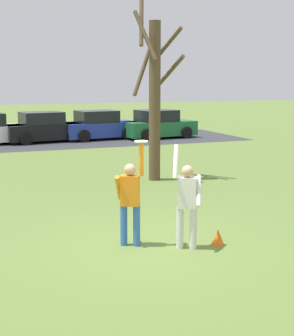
{
  "coord_description": "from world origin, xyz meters",
  "views": [
    {
      "loc": [
        -3.43,
        -8.84,
        3.25
      ],
      "look_at": [
        0.23,
        0.5,
        1.48
      ],
      "focal_mm": 53.56,
      "sensor_mm": 36.0,
      "label": 1
    }
  ],
  "objects_px": {
    "person_catcher": "(130,197)",
    "frisbee_disc": "(141,141)",
    "parked_car_blue": "(99,126)",
    "person_defender": "(187,200)",
    "field_cone_orange": "(218,237)",
    "parked_car_black": "(44,128)",
    "parked_car_green": "(158,125)",
    "bare_tree_tall": "(154,93)"
  },
  "relations": [
    {
      "from": "person_catcher",
      "to": "frisbee_disc",
      "type": "relative_size",
      "value": 7.92
    },
    {
      "from": "frisbee_disc",
      "to": "parked_car_green",
      "type": "height_order",
      "value": "frisbee_disc"
    },
    {
      "from": "person_catcher",
      "to": "person_defender",
      "type": "relative_size",
      "value": 1.02
    },
    {
      "from": "bare_tree_tall",
      "to": "person_defender",
      "type": "bearing_deg",
      "value": -106.9
    },
    {
      "from": "parked_car_green",
      "to": "bare_tree_tall",
      "type": "distance_m",
      "value": 12.21
    },
    {
      "from": "frisbee_disc",
      "to": "parked_car_blue",
      "type": "xyz_separation_m",
      "value": [
        4.22,
        17.83,
        -1.37
      ]
    },
    {
      "from": "person_catcher",
      "to": "frisbee_disc",
      "type": "height_order",
      "value": "frisbee_disc"
    },
    {
      "from": "parked_car_black",
      "to": "bare_tree_tall",
      "type": "xyz_separation_m",
      "value": [
        1.58,
        -11.6,
        2.12
      ]
    },
    {
      "from": "person_catcher",
      "to": "parked_car_green",
      "type": "relative_size",
      "value": 0.48
    },
    {
      "from": "field_cone_orange",
      "to": "person_catcher",
      "type": "bearing_deg",
      "value": 159.8
    },
    {
      "from": "person_defender",
      "to": "frisbee_disc",
      "type": "bearing_deg",
      "value": 0.0
    },
    {
      "from": "bare_tree_tall",
      "to": "frisbee_disc",
      "type": "bearing_deg",
      "value": -114.32
    },
    {
      "from": "parked_car_green",
      "to": "bare_tree_tall",
      "type": "xyz_separation_m",
      "value": [
        -4.75,
        -11.05,
        2.12
      ]
    },
    {
      "from": "person_catcher",
      "to": "field_cone_orange",
      "type": "xyz_separation_m",
      "value": [
        1.64,
        -0.6,
        -0.82
      ]
    },
    {
      "from": "parked_car_blue",
      "to": "field_cone_orange",
      "type": "distance_m",
      "value": 18.54
    },
    {
      "from": "parked_car_blue",
      "to": "parked_car_green",
      "type": "height_order",
      "value": "same"
    },
    {
      "from": "person_defender",
      "to": "field_cone_orange",
      "type": "relative_size",
      "value": 6.39
    },
    {
      "from": "frisbee_disc",
      "to": "person_defender",
      "type": "bearing_deg",
      "value": -30.53
    },
    {
      "from": "person_defender",
      "to": "bare_tree_tall",
      "type": "height_order",
      "value": "bare_tree_tall"
    },
    {
      "from": "parked_car_black",
      "to": "parked_car_blue",
      "type": "xyz_separation_m",
      "value": [
        3.03,
        0.11,
        0.0
      ]
    },
    {
      "from": "bare_tree_tall",
      "to": "field_cone_orange",
      "type": "bearing_deg",
      "value": -101.28
    },
    {
      "from": "frisbee_disc",
      "to": "parked_car_black",
      "type": "height_order",
      "value": "frisbee_disc"
    },
    {
      "from": "parked_car_black",
      "to": "bare_tree_tall",
      "type": "height_order",
      "value": "bare_tree_tall"
    },
    {
      "from": "field_cone_orange",
      "to": "bare_tree_tall",
      "type": "bearing_deg",
      "value": 78.72
    },
    {
      "from": "person_defender",
      "to": "frisbee_disc",
      "type": "relative_size",
      "value": 7.79
    },
    {
      "from": "frisbee_disc",
      "to": "parked_car_green",
      "type": "xyz_separation_m",
      "value": [
        7.52,
        17.17,
        -1.37
      ]
    },
    {
      "from": "field_cone_orange",
      "to": "parked_car_blue",
      "type": "bearing_deg",
      "value": 81.39
    },
    {
      "from": "person_catcher",
      "to": "parked_car_green",
      "type": "bearing_deg",
      "value": 96.19
    },
    {
      "from": "person_catcher",
      "to": "person_defender",
      "type": "bearing_deg",
      "value": 0.0
    },
    {
      "from": "person_catcher",
      "to": "field_cone_orange",
      "type": "bearing_deg",
      "value": 10.33
    },
    {
      "from": "parked_car_blue",
      "to": "parked_car_green",
      "type": "xyz_separation_m",
      "value": [
        3.3,
        -0.66,
        0.0
      ]
    },
    {
      "from": "parked_car_black",
      "to": "person_catcher",
      "type": "bearing_deg",
      "value": -101.61
    },
    {
      "from": "frisbee_disc",
      "to": "parked_car_black",
      "type": "bearing_deg",
      "value": 86.16
    },
    {
      "from": "frisbee_disc",
      "to": "bare_tree_tall",
      "type": "xyz_separation_m",
      "value": [
        2.77,
        6.12,
        0.75
      ]
    },
    {
      "from": "person_defender",
      "to": "parked_car_green",
      "type": "distance_m",
      "value": 18.87
    },
    {
      "from": "person_catcher",
      "to": "parked_car_blue",
      "type": "height_order",
      "value": "person_catcher"
    },
    {
      "from": "frisbee_disc",
      "to": "parked_car_blue",
      "type": "distance_m",
      "value": 18.38
    },
    {
      "from": "person_defender",
      "to": "frisbee_disc",
      "type": "distance_m",
      "value": 1.43
    },
    {
      "from": "parked_car_black",
      "to": "bare_tree_tall",
      "type": "relative_size",
      "value": 0.72
    },
    {
      "from": "parked_car_green",
      "to": "field_cone_orange",
      "type": "relative_size",
      "value": 13.41
    },
    {
      "from": "parked_car_blue",
      "to": "person_catcher",
      "type": "bearing_deg",
      "value": -111.11
    },
    {
      "from": "parked_car_black",
      "to": "parked_car_blue",
      "type": "distance_m",
      "value": 3.03
    }
  ]
}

